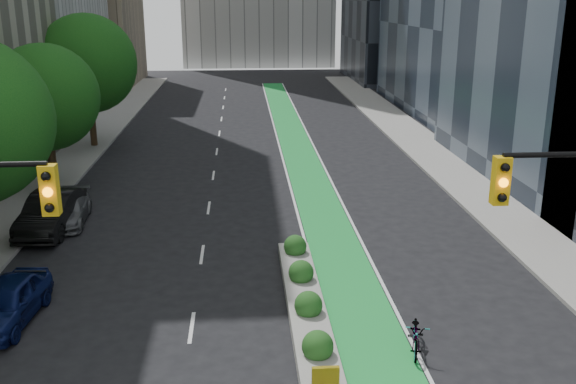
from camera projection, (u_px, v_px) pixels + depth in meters
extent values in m
cube|color=gray|center=(55.00, 173.00, 37.68)|extent=(3.60, 90.00, 0.15)
cube|color=gray|center=(448.00, 165.00, 39.32)|extent=(3.60, 90.00, 0.15)
cube|color=green|center=(298.00, 150.00, 43.50)|extent=(2.20, 70.00, 0.01)
cylinder|color=black|center=(51.00, 148.00, 34.24)|extent=(0.44, 0.44, 4.48)
sphere|color=#0F4813|center=(45.00, 97.00, 33.44)|extent=(5.60, 5.60, 5.60)
cylinder|color=black|center=(91.00, 110.00, 43.68)|extent=(0.44, 0.44, 5.15)
sphere|color=#0F4813|center=(87.00, 64.00, 42.76)|extent=(6.60, 6.60, 6.60)
cube|color=gold|center=(50.00, 190.00, 13.00)|extent=(0.34, 0.28, 1.05)
sphere|color=orange|center=(48.00, 192.00, 12.85)|extent=(0.20, 0.20, 0.20)
cube|color=gold|center=(501.00, 181.00, 13.66)|extent=(0.34, 0.28, 1.05)
sphere|color=orange|center=(504.00, 183.00, 13.50)|extent=(0.20, 0.20, 0.20)
cube|color=gray|center=(305.00, 303.00, 21.38)|extent=(1.20, 10.00, 0.40)
cube|color=yellow|center=(325.00, 384.00, 16.32)|extent=(0.70, 0.12, 1.00)
sphere|color=#194C19|center=(318.00, 346.00, 17.91)|extent=(0.90, 0.90, 0.90)
sphere|color=#194C19|center=(308.00, 305.00, 20.29)|extent=(0.90, 0.90, 0.90)
sphere|color=#194C19|center=(301.00, 273.00, 22.68)|extent=(0.90, 0.90, 0.90)
sphere|color=#194C19|center=(295.00, 246.00, 25.06)|extent=(0.90, 0.90, 0.90)
imported|color=gray|center=(416.00, 334.00, 18.80)|extent=(1.13, 2.06, 1.03)
imported|color=#0C1649|center=(8.00, 302.00, 20.39)|extent=(2.05, 4.31, 1.42)
imported|color=black|center=(51.00, 213.00, 28.34)|extent=(2.04, 5.23, 1.70)
imported|color=#515356|center=(68.00, 210.00, 29.41)|extent=(2.01, 4.35, 1.23)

